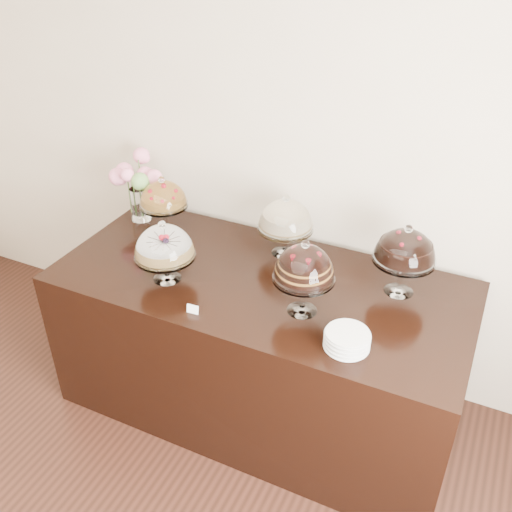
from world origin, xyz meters
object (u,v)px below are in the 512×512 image
at_px(cake_stand_cheesecake, 286,217).
at_px(cake_stand_fruit_tart, 163,197).
at_px(flower_vase, 137,181).
at_px(cake_stand_sugar_sponge, 164,245).
at_px(cake_stand_choco_layer, 304,266).
at_px(plate_stack, 347,340).
at_px(display_counter, 260,345).
at_px(cake_stand_dark_choco, 405,249).

height_order(cake_stand_cheesecake, cake_stand_fruit_tart, cake_stand_cheesecake).
height_order(cake_stand_fruit_tart, flower_vase, flower_vase).
height_order(cake_stand_sugar_sponge, cake_stand_fruit_tart, cake_stand_fruit_tart).
relative_size(cake_stand_choco_layer, plate_stack, 1.96).
distance_m(cake_stand_sugar_sponge, cake_stand_cheesecake, 0.68).
xyz_separation_m(cake_stand_sugar_sponge, cake_stand_fruit_tart, (-0.28, 0.42, 0.02)).
distance_m(display_counter, plate_stack, 0.82).
xyz_separation_m(flower_vase, plate_stack, (1.54, -0.61, -0.21)).
relative_size(cake_stand_sugar_sponge, cake_stand_cheesecake, 0.96).
bearing_deg(cake_stand_cheesecake, display_counter, -91.61).
height_order(display_counter, cake_stand_choco_layer, cake_stand_choco_layer).
bearing_deg(cake_stand_cheesecake, flower_vase, -179.56).
bearing_deg(cake_stand_choco_layer, cake_stand_sugar_sponge, -176.23).
bearing_deg(cake_stand_dark_choco, cake_stand_fruit_tart, 179.41).
distance_m(flower_vase, plate_stack, 1.67).
relative_size(display_counter, cake_stand_fruit_tart, 6.13).
bearing_deg(plate_stack, cake_stand_cheesecake, 132.20).
xyz_separation_m(cake_stand_sugar_sponge, flower_vase, (-0.52, 0.50, 0.04)).
bearing_deg(cake_stand_choco_layer, display_counter, 153.72).
bearing_deg(plate_stack, display_counter, 151.50).
height_order(cake_stand_choco_layer, plate_stack, cake_stand_choco_layer).
bearing_deg(cake_stand_cheesecake, cake_stand_fruit_tart, -173.82).
distance_m(cake_stand_dark_choco, cake_stand_fruit_tart, 1.42).
bearing_deg(display_counter, cake_stand_fruit_tart, 162.55).
distance_m(cake_stand_choco_layer, cake_stand_cheesecake, 0.54).
relative_size(cake_stand_choco_layer, cake_stand_fruit_tart, 1.11).
bearing_deg(cake_stand_sugar_sponge, cake_stand_cheesecake, 47.60).
bearing_deg(flower_vase, cake_stand_sugar_sponge, -43.88).
bearing_deg(cake_stand_fruit_tart, cake_stand_dark_choco, -0.59).
relative_size(cake_stand_fruit_tart, flower_vase, 0.87).
distance_m(cake_stand_dark_choco, plate_stack, 0.58).
distance_m(cake_stand_sugar_sponge, cake_stand_fruit_tart, 0.51).
bearing_deg(cake_stand_dark_choco, flower_vase, 176.97).
relative_size(cake_stand_fruit_tart, plate_stack, 1.78).
height_order(cake_stand_choco_layer, cake_stand_dark_choco, cake_stand_choco_layer).
bearing_deg(cake_stand_cheesecake, cake_stand_dark_choco, -8.02).
xyz_separation_m(cake_stand_fruit_tart, plate_stack, (1.30, -0.54, -0.19)).
bearing_deg(plate_stack, cake_stand_fruit_tart, 157.48).
bearing_deg(cake_stand_choco_layer, cake_stand_cheesecake, 121.99).
xyz_separation_m(cake_stand_sugar_sponge, cake_stand_dark_choco, (1.13, 0.41, 0.05)).
bearing_deg(display_counter, cake_stand_sugar_sponge, -156.78).
bearing_deg(flower_vase, cake_stand_cheesecake, 0.44).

